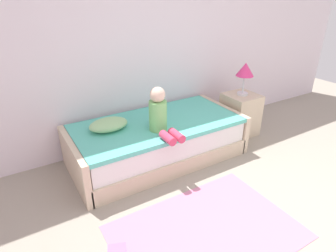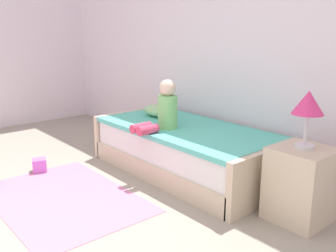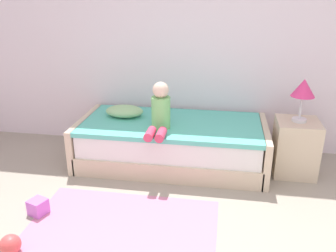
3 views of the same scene
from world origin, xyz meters
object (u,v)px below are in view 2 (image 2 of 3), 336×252
Objects in this scene: bed at (186,150)px; pillow at (159,111)px; nightstand at (301,184)px; child_figure at (164,109)px; table_lamp at (308,105)px; toy_block at (40,165)px.

pillow is (-0.57, 0.10, 0.32)m from bed.
child_figure is at bearing -171.73° from nightstand.
bed is 1.52m from table_lamp.
bed is 3.52× the size of nightstand.
nightstand is (1.35, -0.02, 0.05)m from bed.
table_lamp is 0.88× the size of child_figure.
bed is at bearing 49.35° from toy_block.
table_lamp is at bearing -0.83° from bed.
nightstand is 1.36× the size of pillow.
nightstand is 4.24× the size of toy_block.
nightstand is 0.64m from table_lamp.
bed is 4.14× the size of child_figure.
child_figure is (-1.44, -0.21, -0.23)m from table_lamp.
table_lamp is 1.02× the size of pillow.
table_lamp is at bearing -3.56° from pillow.
child_figure reaches higher than pillow.
bed is 0.52m from child_figure.
pillow is 3.11× the size of toy_block.
nightstand is at bearing 90.00° from table_lamp.
pillow is (-1.92, 0.12, 0.26)m from nightstand.
pillow reaches higher than bed.
pillow is (-0.48, 0.33, -0.14)m from child_figure.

